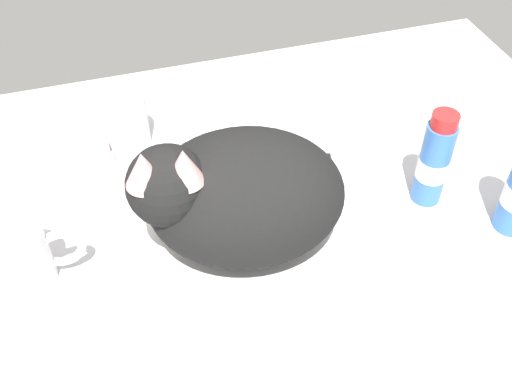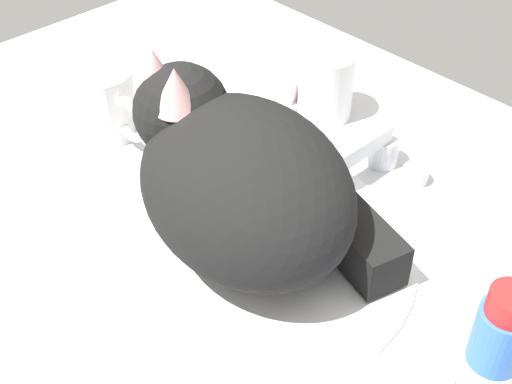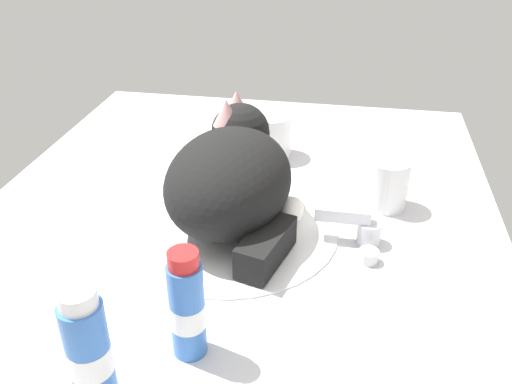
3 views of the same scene
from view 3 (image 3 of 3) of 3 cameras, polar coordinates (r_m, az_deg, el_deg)
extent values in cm
cube|color=silver|center=(84.30, -2.67, -4.68)|extent=(110.00, 82.50, 3.00)
cylinder|color=white|center=(83.28, -2.70, -3.65)|extent=(32.67, 32.67, 0.62)
cylinder|color=silver|center=(81.07, 11.68, -4.17)|extent=(3.60, 3.60, 3.45)
cube|color=silver|center=(79.47, 9.00, -2.30)|extent=(2.00, 8.02, 2.00)
cylinder|color=silver|center=(85.38, 11.62, -2.91)|extent=(2.80, 2.80, 1.80)
cylinder|color=silver|center=(77.76, 11.62, -6.55)|extent=(2.80, 2.80, 1.80)
ellipsoid|color=black|center=(79.24, -2.83, 1.03)|extent=(25.44, 21.33, 14.93)
sphere|color=black|center=(84.92, -1.50, 6.22)|extent=(10.53, 10.53, 9.07)
ellipsoid|color=white|center=(84.33, -1.94, 4.36)|extent=(6.68, 5.95, 4.99)
cone|color=#DB9E9E|center=(82.26, -3.10, 8.29)|extent=(4.74, 4.74, 4.08)
cone|color=#DB9E9E|center=(85.76, -2.03, 9.24)|extent=(4.74, 4.74, 4.08)
cube|color=black|center=(74.68, 1.05, -5.69)|extent=(12.08, 7.29, 4.47)
ellipsoid|color=white|center=(82.80, 3.68, -1.99)|extent=(6.15, 4.53, 4.03)
cylinder|color=white|center=(103.97, 1.50, 5.95)|extent=(7.92, 7.92, 8.12)
torus|color=white|center=(99.33, 1.04, 4.76)|extent=(5.55, 1.00, 5.55)
cylinder|color=white|center=(89.45, 13.52, 0.86)|extent=(6.57, 6.57, 8.20)
cube|color=white|center=(97.04, 12.30, 1.08)|extent=(9.00, 6.40, 1.20)
cube|color=silver|center=(96.19, 12.41, 2.02)|extent=(8.20, 5.90, 2.43)
cylinder|color=#3870C6|center=(60.78, -7.16, -12.12)|extent=(3.86, 3.86, 11.79)
cylinder|color=white|center=(61.18, -7.13, -12.53)|extent=(3.94, 3.94, 2.95)
cylinder|color=red|center=(56.47, -7.59, -6.99)|extent=(3.28, 3.28, 1.80)
cylinder|color=#3870C6|center=(57.97, -16.97, -15.77)|extent=(4.33, 4.33, 12.22)
cylinder|color=white|center=(58.39, -16.88, -16.19)|extent=(4.42, 4.42, 3.06)
cylinder|color=white|center=(53.33, -18.09, -10.46)|extent=(3.68, 3.68, 1.80)
camera|label=1|loc=(1.04, -33.85, 32.10)|focal=43.53mm
camera|label=2|loc=(0.58, -50.49, 21.61)|focal=48.80mm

